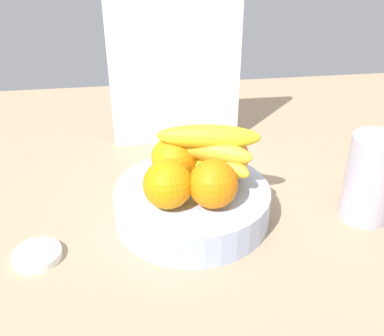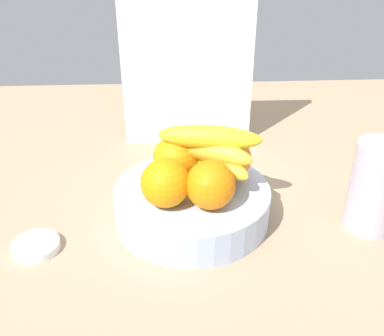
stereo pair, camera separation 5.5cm
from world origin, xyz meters
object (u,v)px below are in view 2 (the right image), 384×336
(orange_back_left, at_px, (176,158))
(thermos_tumbler, at_px, (376,187))
(orange_front_right, at_px, (211,185))
(banana_bunch, at_px, (207,153))
(fruit_bowl, at_px, (192,203))
(cutting_board, at_px, (187,64))
(jar_lid, at_px, (36,246))
(orange_front_left, at_px, (165,183))
(orange_center, at_px, (229,158))

(orange_back_left, height_order, thermos_tumbler, thermos_tumbler)
(orange_front_right, distance_m, orange_back_left, 0.10)
(thermos_tumbler, bearing_deg, banana_bunch, 167.20)
(fruit_bowl, bearing_deg, cutting_board, 88.87)
(jar_lid, bearing_deg, orange_back_left, 26.09)
(orange_front_right, bearing_deg, orange_back_left, 119.94)
(jar_lid, bearing_deg, cutting_board, 55.37)
(cutting_board, xyz_separation_m, thermos_tumbler, (0.29, -0.34, -0.10))
(cutting_board, relative_size, jar_lid, 4.83)
(orange_front_right, distance_m, cutting_board, 0.36)
(cutting_board, relative_size, thermos_tumbler, 2.35)
(orange_front_right, relative_size, jar_lid, 1.04)
(fruit_bowl, height_order, orange_front_left, orange_front_left)
(jar_lid, bearing_deg, fruit_bowl, 15.92)
(fruit_bowl, xyz_separation_m, orange_center, (0.06, 0.03, 0.07))
(jar_lid, bearing_deg, banana_bunch, 19.07)
(orange_center, height_order, thermos_tumbler, thermos_tumbler)
(orange_back_left, bearing_deg, thermos_tumbler, -13.15)
(banana_bunch, bearing_deg, fruit_bowl, -137.73)
(orange_center, height_order, banana_bunch, banana_bunch)
(orange_center, xyz_separation_m, banana_bunch, (-0.04, -0.01, 0.01))
(orange_front_left, relative_size, orange_front_right, 1.00)
(orange_front_left, bearing_deg, orange_center, 34.38)
(orange_front_right, xyz_separation_m, thermos_tumbler, (0.27, 0.01, -0.02))
(orange_front_right, relative_size, cutting_board, 0.22)
(orange_front_right, bearing_deg, jar_lid, -175.80)
(thermos_tumbler, bearing_deg, cutting_board, 130.80)
(orange_center, relative_size, orange_back_left, 1.00)
(orange_front_left, bearing_deg, orange_back_left, 77.40)
(orange_back_left, relative_size, banana_bunch, 0.44)
(orange_front_left, height_order, orange_center, same)
(orange_front_right, height_order, jar_lid, orange_front_right)
(orange_center, bearing_deg, fruit_bowl, -153.94)
(orange_front_left, xyz_separation_m, thermos_tumbler, (0.34, 0.01, -0.02))
(orange_center, bearing_deg, orange_back_left, 175.44)
(fruit_bowl, relative_size, jar_lid, 3.53)
(orange_back_left, bearing_deg, orange_center, -4.56)
(fruit_bowl, height_order, banana_bunch, banana_bunch)
(thermos_tumbler, bearing_deg, orange_center, 163.65)
(fruit_bowl, xyz_separation_m, banana_bunch, (0.03, 0.02, 0.08))
(orange_center, distance_m, cutting_board, 0.29)
(banana_bunch, bearing_deg, orange_center, 10.52)
(orange_front_left, bearing_deg, fruit_bowl, 44.10)
(thermos_tumbler, bearing_deg, orange_front_left, -179.02)
(cutting_board, xyz_separation_m, jar_lid, (-0.26, -0.37, -0.17))
(fruit_bowl, xyz_separation_m, cutting_board, (0.01, 0.30, 0.15))
(orange_center, xyz_separation_m, cutting_board, (-0.06, 0.27, 0.08))
(orange_center, relative_size, cutting_board, 0.22)
(fruit_bowl, xyz_separation_m, orange_back_left, (-0.03, 0.04, 0.07))
(jar_lid, bearing_deg, thermos_tumbler, 3.63)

